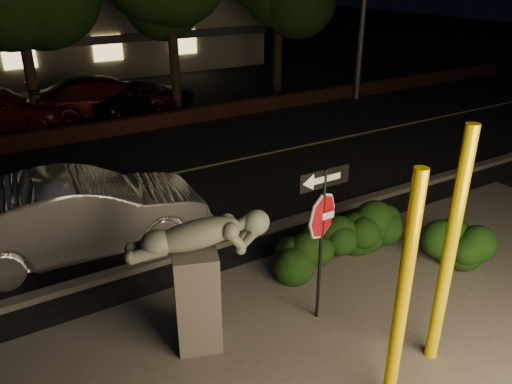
% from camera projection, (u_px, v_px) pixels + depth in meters
% --- Properties ---
extents(ground, '(90.00, 90.00, 0.00)m').
position_uv_depth(ground, '(140.00, 143.00, 16.15)').
color(ground, black).
rests_on(ground, ground).
extents(patio, '(14.00, 6.00, 0.02)m').
position_uv_depth(patio, '(384.00, 343.00, 7.58)').
color(patio, '#4C4944').
rests_on(patio, ground).
extents(road, '(80.00, 8.00, 0.01)m').
position_uv_depth(road, '(177.00, 173.00, 13.81)').
color(road, black).
rests_on(road, ground).
extents(lane_marking, '(80.00, 0.12, 0.00)m').
position_uv_depth(lane_marking, '(177.00, 173.00, 13.81)').
color(lane_marking, '#BCB74B').
rests_on(lane_marking, road).
extents(curb, '(80.00, 0.25, 0.12)m').
position_uv_depth(curb, '(253.00, 233.00, 10.60)').
color(curb, '#4C4944').
rests_on(curb, ground).
extents(brick_wall, '(40.00, 0.35, 0.50)m').
position_uv_depth(brick_wall, '(127.00, 126.00, 17.06)').
color(brick_wall, '#4D2418').
rests_on(brick_wall, ground).
extents(parking_lot, '(40.00, 12.00, 0.01)m').
position_uv_depth(parking_lot, '(86.00, 98.00, 21.60)').
color(parking_lot, black).
rests_on(parking_lot, ground).
extents(building, '(22.00, 10.20, 4.00)m').
position_uv_depth(building, '(44.00, 31.00, 26.99)').
color(building, slate).
rests_on(building, ground).
extents(yellow_pole_left, '(0.17, 0.17, 3.33)m').
position_uv_depth(yellow_pole_left, '(402.00, 299.00, 5.87)').
color(yellow_pole_left, '#F3CA00').
rests_on(yellow_pole_left, ground).
extents(yellow_pole_right, '(0.18, 0.18, 3.54)m').
position_uv_depth(yellow_pole_right, '(449.00, 252.00, 6.62)').
color(yellow_pole_right, '#FFE300').
rests_on(yellow_pole_right, ground).
extents(signpost, '(0.88, 0.06, 2.60)m').
position_uv_depth(signpost, '(323.00, 217.00, 7.40)').
color(signpost, black).
rests_on(signpost, ground).
extents(sculpture, '(2.00, 1.13, 2.16)m').
position_uv_depth(sculpture, '(198.00, 269.00, 7.06)').
color(sculpture, '#4C4944').
rests_on(sculpture, ground).
extents(hedge_center, '(2.08, 1.56, 0.98)m').
position_uv_depth(hedge_center, '(308.00, 242.00, 9.39)').
color(hedge_center, black).
rests_on(hedge_center, ground).
extents(hedge_right, '(1.85, 1.19, 1.13)m').
position_uv_depth(hedge_right, '(361.00, 224.00, 9.92)').
color(hedge_right, black).
rests_on(hedge_right, ground).
extents(hedge_far_right, '(1.60, 1.19, 0.99)m').
position_uv_depth(hedge_far_right, '(467.00, 240.00, 9.46)').
color(hedge_far_right, black).
rests_on(hedge_far_right, ground).
extents(silver_sedan, '(5.02, 2.04, 1.62)m').
position_uv_depth(silver_sedan, '(81.00, 214.00, 9.75)').
color(silver_sedan, '#B2B1B6').
rests_on(silver_sedan, ground).
extents(parked_car_darkred, '(5.45, 2.53, 1.54)m').
position_uv_depth(parked_car_darkred, '(106.00, 97.00, 18.58)').
color(parked_car_darkred, '#3C0D0B').
rests_on(parked_car_darkred, ground).
extents(parked_car_dark, '(4.98, 3.57, 1.26)m').
position_uv_depth(parked_car_dark, '(141.00, 97.00, 19.17)').
color(parked_car_dark, black).
rests_on(parked_car_dark, ground).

